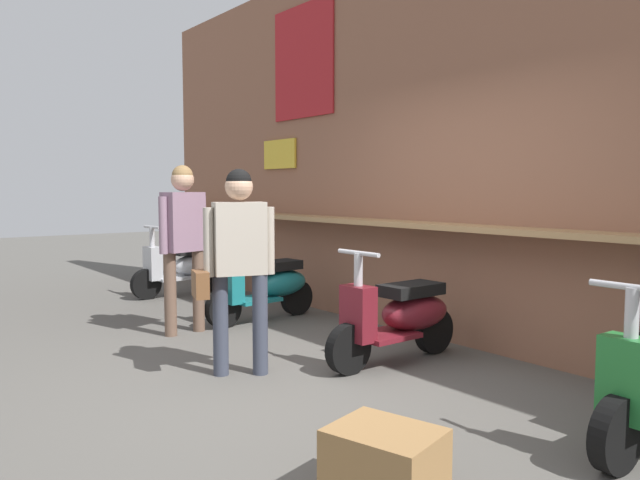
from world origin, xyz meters
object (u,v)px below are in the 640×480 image
at_px(scooter_teal, 268,285).
at_px(merchandise_crate, 385,467).
at_px(scooter_silver, 186,267).
at_px(shopper_browsing, 183,230).
at_px(scooter_maroon, 401,316).
at_px(shopper_with_handbag, 238,252).

height_order(scooter_teal, merchandise_crate, scooter_teal).
relative_size(scooter_silver, scooter_teal, 1.00).
bearing_deg(merchandise_crate, scooter_silver, 163.22).
relative_size(scooter_teal, shopper_browsing, 0.83).
bearing_deg(scooter_teal, scooter_silver, -94.44).
height_order(scooter_silver, scooter_maroon, same).
xyz_separation_m(scooter_silver, merchandise_crate, (5.76, -1.74, -0.21)).
bearing_deg(scooter_silver, scooter_maroon, 88.42).
distance_m(scooter_teal, shopper_with_handbag, 2.09).
height_order(shopper_browsing, merchandise_crate, shopper_browsing).
relative_size(shopper_browsing, merchandise_crate, 3.45).
bearing_deg(scooter_teal, merchandise_crate, 60.38).
distance_m(scooter_silver, scooter_maroon, 4.13).
xyz_separation_m(scooter_teal, shopper_browsing, (0.03, -1.00, 0.65)).
xyz_separation_m(shopper_browsing, merchandise_crate, (3.67, -0.73, -0.86)).
height_order(scooter_teal, shopper_with_handbag, shopper_with_handbag).
height_order(scooter_maroon, merchandise_crate, scooter_maroon).
bearing_deg(merchandise_crate, scooter_teal, 154.82).
distance_m(scooter_teal, merchandise_crate, 4.09).
height_order(scooter_maroon, shopper_browsing, shopper_browsing).
relative_size(scooter_silver, shopper_with_handbag, 0.87).
bearing_deg(shopper_browsing, scooter_silver, 139.56).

